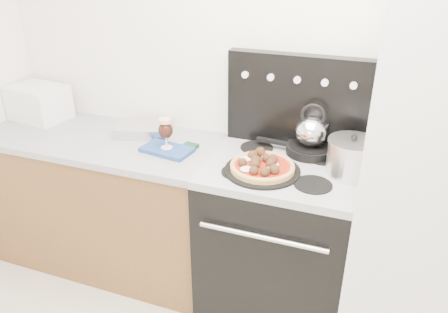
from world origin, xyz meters
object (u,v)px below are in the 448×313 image
at_px(stove_body, 277,242).
at_px(beer_glass, 166,133).
at_px(oven_mitt, 167,150).
at_px(pizza_pan, 262,170).
at_px(tea_kettle, 312,129).
at_px(toaster_oven, 39,103).
at_px(fridge, 434,186).
at_px(pizza, 262,165).
at_px(skillet, 310,149).
at_px(stock_pot, 351,158).
at_px(base_cabinet, 110,204).

height_order(stove_body, beer_glass, beer_glass).
xyz_separation_m(oven_mitt, pizza_pan, (0.56, -0.08, 0.01)).
bearing_deg(tea_kettle, toaster_oven, -158.76).
height_order(fridge, pizza, fridge).
bearing_deg(skillet, pizza, -122.52).
relative_size(fridge, beer_glass, 11.00).
xyz_separation_m(skillet, stock_pot, (0.22, -0.16, 0.06)).
bearing_deg(oven_mitt, pizza_pan, -7.71).
distance_m(pizza, skillet, 0.34).
relative_size(oven_mitt, beer_glass, 1.59).
xyz_separation_m(beer_glass, skillet, (0.74, 0.21, -0.07)).
bearing_deg(base_cabinet, beer_glass, -6.16).
distance_m(toaster_oven, pizza_pan, 1.58).
relative_size(beer_glass, stock_pot, 0.75).
relative_size(fridge, skillet, 7.53).
relative_size(stove_body, skillet, 3.49).
bearing_deg(toaster_oven, base_cabinet, -4.57).
height_order(stove_body, tea_kettle, tea_kettle).
bearing_deg(stock_pot, skillet, 144.25).
bearing_deg(skillet, oven_mitt, -164.33).
bearing_deg(toaster_oven, beer_glass, -1.49).
height_order(toaster_oven, skillet, toaster_oven).
relative_size(beer_glass, pizza, 0.55).
relative_size(toaster_oven, pizza_pan, 0.91).
bearing_deg(stove_body, stock_pot, 3.99).
distance_m(base_cabinet, fridge, 1.88).
xyz_separation_m(pizza_pan, skillet, (0.18, 0.28, 0.02)).
xyz_separation_m(oven_mitt, beer_glass, (0.00, 0.00, 0.10)).
bearing_deg(pizza, tea_kettle, 57.48).
bearing_deg(beer_glass, pizza_pan, -7.71).
xyz_separation_m(toaster_oven, tea_kettle, (1.74, 0.04, 0.05)).
bearing_deg(base_cabinet, stove_body, -1.30).
bearing_deg(beer_glass, stock_pot, 2.84).
bearing_deg(beer_glass, toaster_oven, 170.26).
bearing_deg(pizza_pan, oven_mitt, 172.29).
bearing_deg(fridge, stock_pot, 172.70).
distance_m(toaster_oven, oven_mitt, 1.01).
relative_size(oven_mitt, stock_pot, 1.19).
xyz_separation_m(fridge, skillet, (-0.60, 0.21, -0.01)).
bearing_deg(pizza, fridge, 5.60).
distance_m(pizza, tea_kettle, 0.35).
bearing_deg(beer_glass, oven_mitt, 0.00).
relative_size(tea_kettle, stock_pot, 0.84).
bearing_deg(skillet, pizza_pan, -122.52).
height_order(fridge, toaster_oven, fridge).
xyz_separation_m(stove_body, pizza_pan, (-0.08, -0.10, 0.49)).
bearing_deg(oven_mitt, toaster_oven, 170.26).
bearing_deg(stock_pot, pizza, -162.96).
bearing_deg(pizza, oven_mitt, 172.29).
distance_m(base_cabinet, tea_kettle, 1.37).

